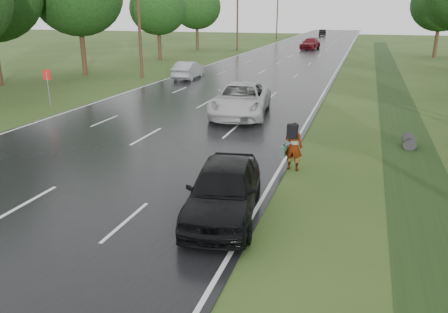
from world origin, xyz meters
name	(u,v)px	position (x,y,z in m)	size (l,w,h in m)	color
ground	(22,207)	(0.00, 0.00, 0.00)	(220.00, 220.00, 0.00)	#2C4518
road	(286,59)	(0.00, 45.00, 0.02)	(14.00, 180.00, 0.04)	black
edge_stripe_east	(343,60)	(6.75, 45.00, 0.04)	(0.12, 180.00, 0.01)	silver
edge_stripe_west	(234,57)	(-6.75, 45.00, 0.04)	(0.12, 180.00, 0.01)	silver
center_line	(286,58)	(0.00, 45.00, 0.04)	(0.12, 180.00, 0.01)	silver
drainage_ditch	(397,106)	(11.50, 18.71, 0.04)	(2.20, 120.00, 0.56)	#1A3213
road_sign	(47,81)	(-8.50, 12.00, 1.64)	(0.50, 0.06, 2.30)	slate
utility_pole_mid	(139,16)	(-9.20, 25.00, 5.20)	(1.60, 0.26, 10.00)	#362816
utility_pole_far	(237,14)	(-9.20, 55.00, 5.20)	(1.60, 0.26, 10.00)	#362816
utility_pole_distant	(277,13)	(-9.20, 85.00, 5.20)	(1.60, 0.26, 10.00)	#362816
tree_east_f	(442,4)	(17.50, 52.00, 6.37)	(7.20, 7.20, 9.62)	#362816
tree_west_d	(158,9)	(-14.20, 39.00, 5.82)	(6.60, 6.60, 8.80)	#362816
tree_west_f	(197,7)	(-14.80, 53.00, 6.14)	(7.00, 7.00, 9.29)	#362816
pedestrian	(293,146)	(7.18, 5.67, 0.93)	(0.84, 0.80, 1.79)	#A5998C
white_pickup	(241,100)	(3.00, 13.57, 0.91)	(2.90, 6.28, 1.75)	#B9B9B9
dark_sedan	(224,189)	(5.96, 1.22, 0.84)	(1.89, 4.70, 1.60)	black
silver_sedan	(188,70)	(-5.04, 25.51, 0.78)	(1.56, 4.47, 1.47)	gray
far_car_red	(310,44)	(1.00, 60.07, 0.84)	(2.25, 5.54, 1.61)	maroon
far_car_dark	(323,33)	(-1.02, 99.19, 0.77)	(1.54, 4.42, 1.46)	black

